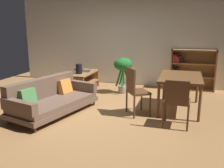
% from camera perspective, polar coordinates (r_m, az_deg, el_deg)
% --- Properties ---
extents(ground_plane, '(8.16, 8.16, 0.00)m').
position_cam_1_polar(ground_plane, '(5.39, -4.60, -6.16)').
color(ground_plane, '#9E7042').
extents(back_wall_panel, '(6.80, 0.10, 2.70)m').
position_cam_1_polar(back_wall_panel, '(7.67, 2.61, 10.05)').
color(back_wall_panel, silver).
rests_on(back_wall_panel, ground_plane).
extents(fabric_couch, '(1.31, 2.07, 0.73)m').
position_cam_1_polar(fabric_couch, '(5.30, -13.97, -3.27)').
color(fabric_couch, '#56351E').
rests_on(fabric_couch, ground_plane).
extents(media_console, '(0.46, 1.17, 0.54)m').
position_cam_1_polar(media_console, '(6.88, -6.51, 0.45)').
color(media_console, olive).
rests_on(media_console, ground_plane).
extents(open_laptop, '(0.48, 0.36, 0.06)m').
position_cam_1_polar(open_laptop, '(6.99, -6.69, 3.13)').
color(open_laptop, '#333338').
rests_on(open_laptop, media_console).
extents(desk_speaker, '(0.17, 0.17, 0.26)m').
position_cam_1_polar(desk_speaker, '(6.63, -7.69, 3.52)').
color(desk_speaker, black).
rests_on(desk_speaker, media_console).
extents(potted_floor_plant, '(0.49, 0.52, 0.97)m').
position_cam_1_polar(potted_floor_plant, '(6.59, 2.56, 3.77)').
color(potted_floor_plant, '#9E9389').
rests_on(potted_floor_plant, ground_plane).
extents(dining_table, '(0.88, 1.36, 0.75)m').
position_cam_1_polar(dining_table, '(5.47, 15.66, 1.05)').
color(dining_table, brown).
rests_on(dining_table, ground_plane).
extents(dining_chair_near, '(0.57, 0.59, 0.98)m').
position_cam_1_polar(dining_chair_near, '(5.00, 5.38, -1.06)').
color(dining_chair_near, '#56351E').
rests_on(dining_chair_near, ground_plane).
extents(dining_chair_far, '(0.47, 0.42, 0.89)m').
position_cam_1_polar(dining_chair_far, '(4.51, 14.85, -3.59)').
color(dining_chair_far, '#56351E').
rests_on(dining_chair_far, ground_plane).
extents(bookshelf, '(1.22, 0.30, 1.15)m').
position_cam_1_polar(bookshelf, '(7.36, 17.73, 3.18)').
color(bookshelf, olive).
rests_on(bookshelf, ground_plane).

